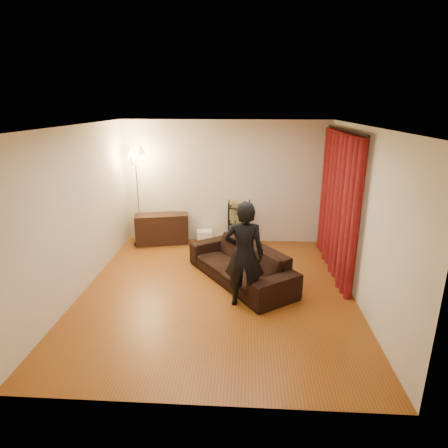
# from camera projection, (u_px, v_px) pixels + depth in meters

# --- Properties ---
(floor) EXTENTS (5.00, 5.00, 0.00)m
(floor) POSITION_uv_depth(u_px,v_px,m) (217.00, 291.00, 6.30)
(floor) COLOR brown
(floor) RESTS_ON ground
(ceiling) EXTENTS (5.00, 5.00, 0.00)m
(ceiling) POSITION_uv_depth(u_px,v_px,m) (216.00, 126.00, 5.47)
(ceiling) COLOR white
(ceiling) RESTS_ON ground
(wall_back) EXTENTS (5.00, 0.00, 5.00)m
(wall_back) POSITION_uv_depth(u_px,v_px,m) (226.00, 183.00, 8.26)
(wall_back) COLOR beige
(wall_back) RESTS_ON ground
(wall_front) EXTENTS (5.00, 0.00, 5.00)m
(wall_front) POSITION_uv_depth(u_px,v_px,m) (195.00, 290.00, 3.51)
(wall_front) COLOR beige
(wall_front) RESTS_ON ground
(wall_left) EXTENTS (0.00, 5.00, 5.00)m
(wall_left) POSITION_uv_depth(u_px,v_px,m) (77.00, 212.00, 6.01)
(wall_left) COLOR beige
(wall_left) RESTS_ON ground
(wall_right) EXTENTS (0.00, 5.00, 5.00)m
(wall_right) POSITION_uv_depth(u_px,v_px,m) (362.00, 217.00, 5.75)
(wall_right) COLOR beige
(wall_right) RESTS_ON ground
(curtain_rod) EXTENTS (0.04, 2.65, 0.04)m
(curtain_rod) POSITION_uv_depth(u_px,v_px,m) (345.00, 130.00, 6.45)
(curtain_rod) COLOR black
(curtain_rod) RESTS_ON wall_right
(curtain) EXTENTS (0.22, 2.65, 2.55)m
(curtain) POSITION_uv_depth(u_px,v_px,m) (337.00, 203.00, 6.85)
(curtain) COLOR maroon
(curtain) RESTS_ON ground
(sofa) EXTENTS (2.02, 2.35, 0.66)m
(sofa) POSITION_uv_depth(u_px,v_px,m) (240.00, 263.00, 6.59)
(sofa) COLOR black
(sofa) RESTS_ON ground
(person) EXTENTS (0.64, 0.45, 1.68)m
(person) POSITION_uv_depth(u_px,v_px,m) (244.00, 255.00, 5.64)
(person) COLOR black
(person) RESTS_ON ground
(media_cabinet) EXTENTS (1.23, 0.68, 0.68)m
(media_cabinet) POSITION_uv_depth(u_px,v_px,m) (162.00, 229.00, 8.39)
(media_cabinet) COLOR black
(media_cabinet) RESTS_ON ground
(storage_boxes) EXTENTS (0.39, 0.34, 0.29)m
(storage_boxes) POSITION_uv_depth(u_px,v_px,m) (205.00, 237.00, 8.48)
(storage_boxes) COLOR silver
(storage_boxes) RESTS_ON ground
(wire_shelf) EXTENTS (0.51, 0.40, 0.99)m
(wire_shelf) POSITION_uv_depth(u_px,v_px,m) (239.00, 223.00, 8.29)
(wire_shelf) COLOR black
(wire_shelf) RESTS_ON ground
(floor_lamp) EXTENTS (0.43, 0.43, 2.13)m
(floor_lamp) POSITION_uv_depth(u_px,v_px,m) (138.00, 198.00, 8.08)
(floor_lamp) COLOR silver
(floor_lamp) RESTS_ON ground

